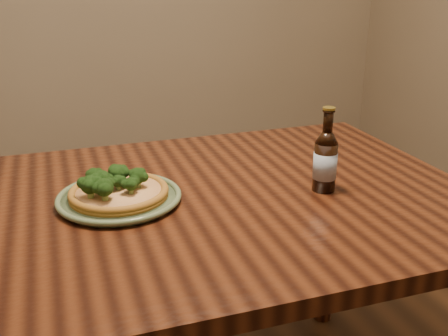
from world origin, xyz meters
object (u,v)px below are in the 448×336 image
object	(u,v)px
table	(141,241)
beer_bottle	(325,160)
plate	(119,198)
pizza	(117,190)

from	to	relation	value
table	beer_bottle	world-z (taller)	beer_bottle
table	plate	size ratio (longest dim) A/B	5.61
table	plate	bearing A→B (deg)	143.60
pizza	beer_bottle	bearing A→B (deg)	-10.52
plate	pizza	world-z (taller)	pizza
plate	beer_bottle	bearing A→B (deg)	-10.56
pizza	table	bearing A→B (deg)	-34.41
table	pizza	world-z (taller)	pizza
table	beer_bottle	distance (m)	0.47
plate	beer_bottle	world-z (taller)	beer_bottle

